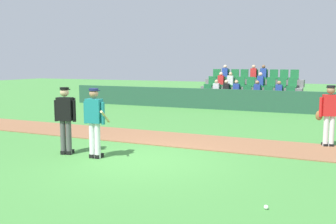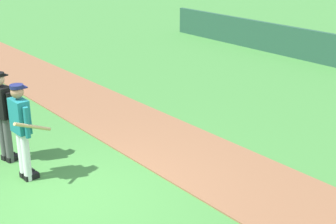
{
  "view_description": "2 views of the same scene",
  "coord_description": "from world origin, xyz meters",
  "views": [
    {
      "loc": [
        4.32,
        -8.11,
        2.36
      ],
      "look_at": [
        -0.11,
        1.84,
        0.97
      ],
      "focal_mm": 40.48,
      "sensor_mm": 36.0,
      "label": 1
    },
    {
      "loc": [
        6.55,
        -3.29,
        4.14
      ],
      "look_at": [
        -0.08,
        2.06,
        1.02
      ],
      "focal_mm": 52.23,
      "sensor_mm": 36.0,
      "label": 2
    }
  ],
  "objects": [
    {
      "name": "infield_dirt_path",
      "position": [
        0.0,
        2.6,
        0.01
      ],
      "size": [
        28.0,
        2.08,
        0.03
      ],
      "primitive_type": "cube",
      "color": "brown",
      "rests_on": "ground"
    },
    {
      "name": "ground_plane",
      "position": [
        0.0,
        0.0,
        0.0
      ],
      "size": [
        80.0,
        80.0,
        0.0
      ],
      "primitive_type": "plane",
      "color": "#42843A"
    },
    {
      "name": "batter_teal_jersey",
      "position": [
        -1.13,
        -0.35,
        0.97
      ],
      "size": [
        0.71,
        0.77,
        1.76
      ],
      "color": "white",
      "rests_on": "ground"
    },
    {
      "name": "umpire_home_plate",
      "position": [
        -2.07,
        -0.31,
        1.0
      ],
      "size": [
        0.58,
        0.37,
        1.76
      ],
      "color": "#4C4C4C",
      "rests_on": "ground"
    }
  ]
}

